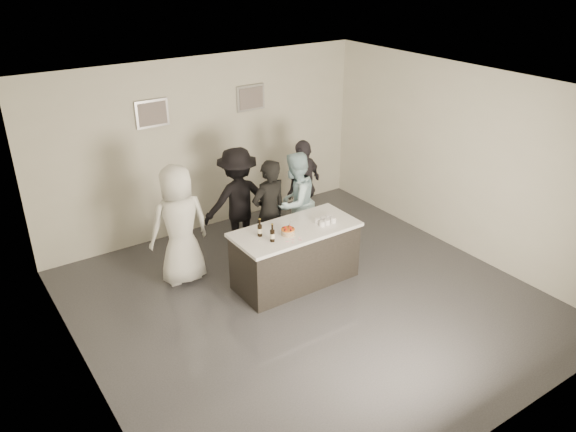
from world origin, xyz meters
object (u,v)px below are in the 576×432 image
(person_main_blue, at_px, (295,202))
(person_guest_back, at_px, (238,200))
(beer_bottle_a, at_px, (260,228))
(person_guest_left, at_px, (179,225))
(person_guest_right, at_px, (304,186))
(beer_bottle_b, at_px, (272,233))
(bar_counter, at_px, (295,255))
(person_main_black, at_px, (269,213))
(cake, at_px, (288,232))

(person_main_blue, distance_m, person_guest_back, 0.92)
(beer_bottle_a, distance_m, person_guest_left, 1.23)
(person_guest_right, bearing_deg, beer_bottle_b, 18.24)
(beer_bottle_b, bearing_deg, bar_counter, 16.83)
(person_guest_left, distance_m, person_guest_right, 2.48)
(person_guest_right, bearing_deg, person_guest_left, -17.13)
(person_main_black, xyz_separation_m, person_guest_right, (1.10, 0.61, -0.03))
(person_guest_left, bearing_deg, person_main_black, 170.41)
(cake, relative_size, person_guest_right, 0.12)
(beer_bottle_b, relative_size, person_guest_left, 0.14)
(bar_counter, relative_size, person_guest_left, 1.02)
(beer_bottle_b, bearing_deg, person_main_black, 60.12)
(bar_counter, height_order, person_guest_left, person_guest_left)
(beer_bottle_a, distance_m, person_main_black, 0.86)
(cake, xyz_separation_m, person_guest_left, (-1.15, 1.11, -0.02))
(person_main_black, height_order, person_main_blue, person_main_black)
(bar_counter, height_order, cake, cake)
(person_main_blue, height_order, person_guest_right, person_main_blue)
(bar_counter, height_order, person_main_blue, person_main_blue)
(person_main_blue, distance_m, person_guest_right, 0.70)
(beer_bottle_b, height_order, person_main_black, person_main_black)
(bar_counter, xyz_separation_m, beer_bottle_b, (-0.49, -0.15, 0.58))
(bar_counter, relative_size, person_guest_back, 1.06)
(bar_counter, bearing_deg, beer_bottle_b, -163.17)
(person_guest_left, xyz_separation_m, person_guest_back, (1.18, 0.35, -0.03))
(cake, xyz_separation_m, person_main_blue, (0.79, 0.96, -0.10))
(person_main_black, height_order, person_guest_left, person_guest_left)
(person_main_black, height_order, person_guest_back, person_guest_back)
(person_main_black, height_order, person_guest_right, person_main_black)
(beer_bottle_a, bearing_deg, person_guest_right, 37.04)
(beer_bottle_a, bearing_deg, person_guest_left, 130.95)
(beer_bottle_a, bearing_deg, person_main_blue, 34.10)
(person_main_blue, xyz_separation_m, person_guest_back, (-0.76, 0.50, 0.04))
(cake, bearing_deg, person_guest_back, 88.98)
(beer_bottle_a, bearing_deg, cake, -28.15)
(person_guest_back, bearing_deg, person_guest_right, -174.20)
(bar_counter, xyz_separation_m, person_guest_right, (1.10, 1.33, 0.38))
(person_main_blue, bearing_deg, person_guest_left, -26.18)
(beer_bottle_a, height_order, beer_bottle_b, same)
(person_guest_left, height_order, person_guest_right, person_guest_left)
(bar_counter, height_order, beer_bottle_b, beer_bottle_b)
(person_main_black, relative_size, person_guest_right, 1.03)
(person_guest_back, bearing_deg, person_main_black, 112.78)
(beer_bottle_b, bearing_deg, person_guest_back, 78.16)
(person_guest_right, distance_m, person_guest_back, 1.28)
(bar_counter, height_order, person_guest_back, person_guest_back)
(bar_counter, height_order, person_main_black, person_main_black)
(cake, height_order, beer_bottle_a, beer_bottle_a)
(beer_bottle_b, relative_size, person_guest_back, 0.15)
(person_main_black, bearing_deg, beer_bottle_b, 54.15)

